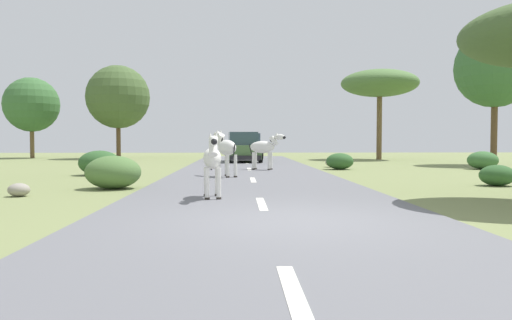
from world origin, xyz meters
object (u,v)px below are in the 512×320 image
(tree_3, at_px, (380,84))
(tree_4, at_px, (495,68))
(car_0, at_px, (248,147))
(bush_0, at_px, (483,160))
(tree_0, at_px, (31,105))
(bush_3, at_px, (99,163))
(bush_1, at_px, (497,175))
(rock_1, at_px, (334,163))
(car_1, at_px, (243,148))
(bush_4, at_px, (113,172))
(tree_6, at_px, (118,97))
(zebra_0, at_px, (212,159))
(rock_3, at_px, (19,190))
(bush_2, at_px, (340,161))
(zebra_2, at_px, (226,148))
(zebra_1, at_px, (264,148))

(tree_3, relative_size, tree_4, 0.85)
(car_0, height_order, bush_0, car_0)
(tree_0, distance_m, tree_4, 30.79)
(bush_3, bearing_deg, tree_4, 20.76)
(bush_0, distance_m, bush_1, 8.88)
(tree_4, bearing_deg, rock_1, -168.19)
(car_1, bearing_deg, bush_0, 142.65)
(tree_0, distance_m, rock_1, 24.02)
(car_1, xyz_separation_m, bush_4, (-3.65, -15.91, -0.40))
(tree_6, bearing_deg, bush_1, -54.01)
(car_1, relative_size, tree_4, 0.61)
(car_0, relative_size, bush_3, 2.81)
(zebra_0, xyz_separation_m, rock_3, (-4.57, 0.90, -0.74))
(tree_0, height_order, bush_1, tree_0)
(bush_2, bearing_deg, rock_1, 86.31)
(zebra_2, distance_m, bush_4, 4.84)
(bush_4, xyz_separation_m, rock_1, (8.07, 10.61, -0.22))
(zebra_0, bearing_deg, tree_3, -119.41)
(bush_0, height_order, bush_4, bush_4)
(tree_6, bearing_deg, bush_4, -77.07)
(zebra_2, distance_m, tree_0, 24.91)
(tree_0, height_order, bush_0, tree_0)
(zebra_2, bearing_deg, car_1, 60.91)
(zebra_2, bearing_deg, bush_0, -2.94)
(bush_1, distance_m, bush_2, 8.71)
(zebra_0, distance_m, car_0, 24.63)
(tree_4, bearing_deg, car_1, 165.38)
(bush_0, bearing_deg, car_1, 145.97)
(bush_1, xyz_separation_m, bush_2, (-2.92, 8.21, 0.06))
(zebra_2, height_order, tree_4, tree_4)
(zebra_0, bearing_deg, tree_4, -138.47)
(zebra_1, distance_m, tree_3, 15.65)
(zebra_0, height_order, bush_1, zebra_0)
(zebra_2, height_order, car_0, car_0)
(zebra_0, xyz_separation_m, bush_4, (-2.83, 2.72, -0.45))
(car_0, distance_m, bush_3, 17.55)
(zebra_1, xyz_separation_m, bush_2, (3.44, 0.85, -0.63))
(zebra_0, relative_size, car_1, 0.34)
(bush_4, bearing_deg, zebra_1, 60.19)
(tree_0, xyz_separation_m, tree_3, (24.72, -3.37, 1.25))
(zebra_0, distance_m, bush_1, 8.68)
(bush_1, height_order, bush_4, bush_4)
(bush_2, xyz_separation_m, rock_1, (0.12, 1.90, -0.14))
(car_0, xyz_separation_m, bush_1, (6.81, -21.38, -0.54))
(tree_3, xyz_separation_m, bush_2, (-5.05, -11.62, -4.78))
(zebra_2, bearing_deg, rock_3, -155.78)
(car_1, distance_m, bush_4, 16.33)
(tree_6, bearing_deg, rock_3, -81.96)
(zebra_0, height_order, car_0, car_0)
(car_0, distance_m, car_1, 5.98)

